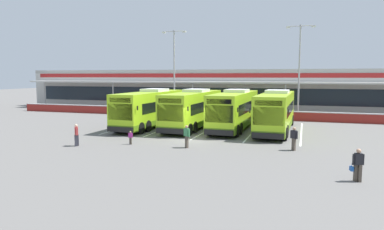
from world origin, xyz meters
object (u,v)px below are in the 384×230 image
(coach_bus_centre, at_px, (235,110))
(coach_bus_left_centre, at_px, (193,109))
(pedestrian_with_handbag, at_px, (358,164))
(pedestrian_in_dark_coat, at_px, (187,136))
(lamp_post_centre, at_px, (299,66))
(pedestrian_approaching_bus, at_px, (76,134))
(coach_bus_right_centre, at_px, (276,112))
(pedestrian_child, at_px, (131,137))
(coach_bus_leftmost, at_px, (151,109))
(lamp_post_west, at_px, (174,67))
(pedestrian_near_bin, at_px, (294,138))

(coach_bus_centre, bearing_deg, coach_bus_left_centre, -173.57)
(pedestrian_with_handbag, bearing_deg, pedestrian_in_dark_coat, 154.07)
(pedestrian_with_handbag, distance_m, lamp_post_centre, 25.88)
(pedestrian_with_handbag, distance_m, pedestrian_in_dark_coat, 11.60)
(pedestrian_with_handbag, bearing_deg, coach_bus_centre, 120.60)
(pedestrian_in_dark_coat, bearing_deg, pedestrian_approaching_bus, -166.52)
(coach_bus_right_centre, bearing_deg, coach_bus_centre, 174.42)
(coach_bus_right_centre, relative_size, lamp_post_centre, 1.11)
(lamp_post_centre, bearing_deg, pedestrian_child, -119.93)
(coach_bus_left_centre, bearing_deg, lamp_post_centre, 46.97)
(pedestrian_in_dark_coat, height_order, pedestrian_approaching_bus, same)
(coach_bus_leftmost, bearing_deg, lamp_post_west, 98.50)
(pedestrian_in_dark_coat, relative_size, pedestrian_child, 1.61)
(pedestrian_with_handbag, bearing_deg, coach_bus_leftmost, 140.83)
(pedestrian_near_bin, distance_m, lamp_post_west, 25.10)
(lamp_post_west, bearing_deg, coach_bus_left_centre, -60.45)
(coach_bus_left_centre, height_order, pedestrian_approaching_bus, coach_bus_left_centre)
(pedestrian_in_dark_coat, distance_m, lamp_post_west, 22.52)
(pedestrian_child, xyz_separation_m, pedestrian_approaching_bus, (-3.44, -1.78, 0.33))
(coach_bus_centre, height_order, pedestrian_with_handbag, coach_bus_centre)
(pedestrian_with_handbag, height_order, pedestrian_child, pedestrian_with_handbag)
(coach_bus_centre, distance_m, pedestrian_near_bin, 10.45)
(pedestrian_approaching_bus, bearing_deg, pedestrian_child, 27.40)
(pedestrian_near_bin, relative_size, pedestrian_approaching_bus, 1.00)
(pedestrian_in_dark_coat, bearing_deg, lamp_post_centre, 70.28)
(coach_bus_right_centre, bearing_deg, pedestrian_near_bin, -77.25)
(pedestrian_child, height_order, lamp_post_centre, lamp_post_centre)
(coach_bus_left_centre, xyz_separation_m, pedestrian_in_dark_coat, (2.56, -9.59, -0.91))
(pedestrian_in_dark_coat, height_order, pedestrian_near_bin, same)
(pedestrian_near_bin, height_order, pedestrian_approaching_bus, same)
(pedestrian_child, bearing_deg, coach_bus_left_centre, 79.21)
(coach_bus_left_centre, relative_size, lamp_post_west, 1.11)
(coach_bus_left_centre, relative_size, pedestrian_child, 12.15)
(coach_bus_centre, distance_m, lamp_post_centre, 12.34)
(coach_bus_left_centre, bearing_deg, lamp_post_west, 119.55)
(coach_bus_right_centre, bearing_deg, lamp_post_west, 143.13)
(pedestrian_in_dark_coat, bearing_deg, coach_bus_right_centre, 60.74)
(coach_bus_right_centre, relative_size, pedestrian_with_handbag, 7.53)
(pedestrian_with_handbag, relative_size, pedestrian_approaching_bus, 1.00)
(pedestrian_in_dark_coat, distance_m, pedestrian_child, 4.42)
(pedestrian_near_bin, bearing_deg, pedestrian_child, -172.72)
(pedestrian_in_dark_coat, bearing_deg, pedestrian_near_bin, 10.84)
(pedestrian_with_handbag, relative_size, pedestrian_in_dark_coat, 1.00)
(pedestrian_in_dark_coat, relative_size, lamp_post_centre, 0.15)
(coach_bus_leftmost, bearing_deg, pedestrian_near_bin, -28.34)
(pedestrian_approaching_bus, bearing_deg, pedestrian_near_bin, 12.22)
(pedestrian_with_handbag, bearing_deg, pedestrian_child, 161.47)
(coach_bus_left_centre, xyz_separation_m, pedestrian_child, (-1.85, -9.69, -1.24))
(pedestrian_with_handbag, relative_size, pedestrian_child, 1.61)
(lamp_post_west, bearing_deg, pedestrian_in_dark_coat, -67.03)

